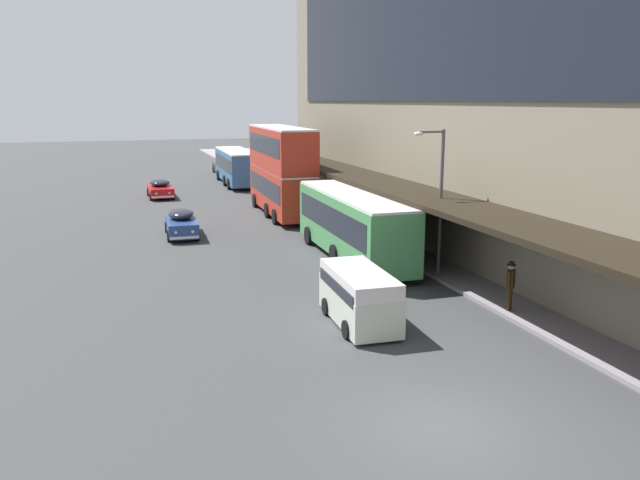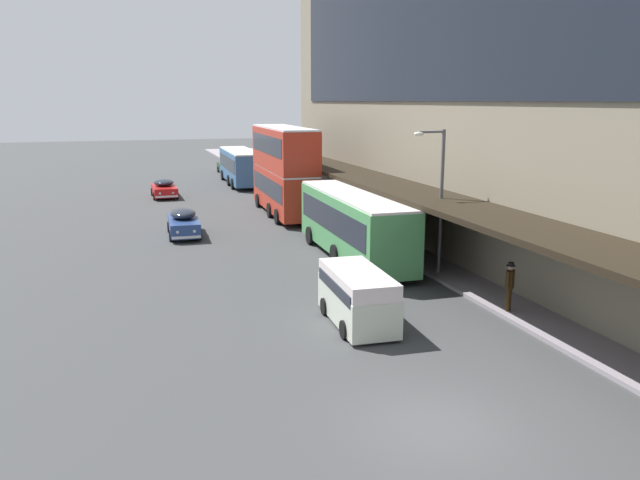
% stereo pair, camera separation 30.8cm
% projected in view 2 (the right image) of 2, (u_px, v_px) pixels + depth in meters
% --- Properties ---
extents(ground, '(240.00, 240.00, 0.00)m').
position_uv_depth(ground, '(437.00, 427.00, 15.24)').
color(ground, '#3A3B3C').
extents(transit_bus_kerbside_front, '(2.90, 10.72, 6.07)m').
position_uv_depth(transit_bus_kerbside_front, '(284.00, 168.00, 43.01)').
color(transit_bus_kerbside_front, '#AF2C1B').
rests_on(transit_bus_kerbside_front, ground).
extents(transit_bus_kerbside_rear, '(3.05, 11.06, 3.23)m').
position_uv_depth(transit_bus_kerbside_rear, '(241.00, 165.00, 59.24)').
color(transit_bus_kerbside_rear, '#335F90').
rests_on(transit_bus_kerbside_rear, ground).
extents(transit_bus_kerbside_far, '(2.88, 11.17, 3.33)m').
position_uv_depth(transit_bus_kerbside_far, '(353.00, 222.00, 31.06)').
color(transit_bus_kerbside_far, '#469051').
rests_on(transit_bus_kerbside_far, ground).
extents(sedan_oncoming_rear, '(1.93, 4.59, 1.60)m').
position_uv_depth(sedan_oncoming_rear, '(184.00, 223.00, 36.74)').
color(sedan_oncoming_rear, navy).
rests_on(sedan_oncoming_rear, ground).
extents(sedan_second_near, '(2.04, 4.47, 1.50)m').
position_uv_depth(sedan_second_near, '(164.00, 188.00, 51.44)').
color(sedan_second_near, '#B11617').
rests_on(sedan_second_near, ground).
extents(sedan_lead_mid, '(1.83, 5.02, 1.52)m').
position_uv_depth(sedan_lead_mid, '(228.00, 166.00, 68.31)').
color(sedan_lead_mid, '#1D351D').
rests_on(sedan_lead_mid, ground).
extents(vw_van, '(2.06, 4.62, 1.96)m').
position_uv_depth(vw_van, '(356.00, 294.00, 22.18)').
color(vw_van, beige).
rests_on(vw_van, ground).
extents(pedestrian_at_kerb, '(0.49, 0.45, 1.86)m').
position_uv_depth(pedestrian_at_kerb, '(510.00, 284.00, 23.05)').
color(pedestrian_at_kerb, '#35240F').
rests_on(pedestrian_at_kerb, sidewalk_kerb).
extents(street_lamp, '(1.50, 0.28, 6.44)m').
position_uv_depth(street_lamp, '(438.00, 190.00, 27.58)').
color(street_lamp, '#4C4C51').
rests_on(street_lamp, sidewalk_kerb).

